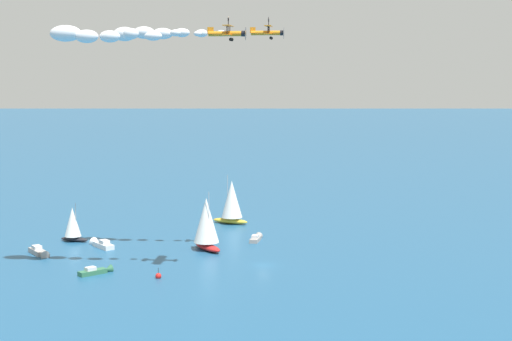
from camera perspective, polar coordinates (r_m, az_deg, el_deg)
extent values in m
plane|color=#1E517A|center=(148.39, 0.57, -7.09)|extent=(2000.00, 2000.00, 0.00)
cube|color=white|center=(166.69, -11.32, -5.51)|extent=(6.54, 2.76, 1.02)
cone|color=white|center=(170.12, -11.89, -5.28)|extent=(1.85, 2.21, 2.03)
cube|color=silver|center=(166.09, -11.25, -5.24)|extent=(2.40, 1.87, 0.76)
ellipsoid|color=gold|center=(191.12, -1.94, -3.78)|extent=(9.78, 5.84, 1.32)
cylinder|color=#B2B2B7|center=(190.43, -2.14, -1.96)|extent=(0.14, 0.14, 10.87)
cone|color=white|center=(189.98, -1.82, -2.14)|extent=(6.71, 6.71, 9.24)
ellipsoid|color=black|center=(174.72, -13.40, -5.02)|extent=(6.78, 4.75, 0.93)
cylinder|color=#B2B2B7|center=(173.66, -13.30, -3.64)|extent=(0.14, 0.14, 7.67)
cone|color=white|center=(174.16, -13.53, -3.74)|extent=(4.95, 4.95, 6.52)
cube|color=#9E9993|center=(170.06, -0.04, -5.16)|extent=(4.46, 5.39, 0.86)
cone|color=#9E9993|center=(173.21, 0.18, -4.95)|extent=(2.19, 2.10, 1.72)
cube|color=silver|center=(169.52, -0.06, -4.94)|extent=(2.20, 2.33, 0.64)
cube|color=#9E9993|center=(164.00, -15.98, -5.85)|extent=(6.36, 2.92, 0.98)
cone|color=#9E9993|center=(160.54, -15.54, -6.10)|extent=(1.86, 2.19, 1.96)
cube|color=silver|center=(164.25, -16.04, -5.53)|extent=(2.37, 1.89, 0.73)
ellipsoid|color=#B21E1E|center=(161.58, -3.63, -5.72)|extent=(10.02, 4.72, 1.35)
cylinder|color=#B2B2B7|center=(159.73, -3.53, -3.58)|extent=(0.14, 0.14, 11.11)
cone|color=white|center=(160.88, -3.73, -3.71)|extent=(6.33, 6.33, 9.44)
cube|color=#33704C|center=(144.63, -12.10, -7.44)|extent=(1.97, 5.37, 0.85)
cone|color=#33704C|center=(146.17, -10.98, -7.26)|extent=(1.76, 1.44, 1.69)
cube|color=silver|center=(144.27, -12.25, -7.17)|extent=(1.45, 1.92, 0.63)
sphere|color=red|center=(140.10, -7.30, -7.82)|extent=(1.10, 1.10, 1.10)
cylinder|color=black|center=(139.85, -7.30, -7.40)|extent=(0.08, 0.08, 1.00)
cylinder|color=orange|center=(153.72, 0.83, 10.22)|extent=(5.41, 4.93, 0.93)
cylinder|color=black|center=(153.56, 1.93, 10.23)|extent=(1.14, 1.18, 1.04)
cylinder|color=#4C4C51|center=(153.54, 2.09, 10.22)|extent=(1.61, 1.81, 2.37)
cube|color=orange|center=(153.69, 0.95, 10.12)|extent=(5.74, 6.26, 0.36)
cube|color=orange|center=(153.75, 0.95, 10.73)|extent=(5.74, 6.26, 0.36)
cylinder|color=black|center=(156.23, 1.00, 10.40)|extent=(0.18, 0.18, 1.62)
cylinder|color=black|center=(154.62, 0.97, 10.41)|extent=(0.18, 0.18, 1.62)
cylinder|color=black|center=(152.82, 0.92, 10.44)|extent=(0.18, 0.18, 1.62)
cylinder|color=black|center=(151.20, 0.88, 10.46)|extent=(0.18, 0.18, 1.62)
cube|color=orange|center=(153.95, -0.24, 10.42)|extent=(0.92, 0.83, 1.20)
cube|color=orange|center=(153.93, -0.24, 10.22)|extent=(2.33, 2.47, 0.16)
cylinder|color=black|center=(154.54, 1.15, 9.84)|extent=(0.54, 0.50, 0.60)
cylinder|color=black|center=(152.75, 1.11, 9.86)|extent=(0.54, 0.50, 0.60)
cylinder|color=#262628|center=(153.77, 0.95, 10.90)|extent=(0.13, 0.13, 0.90)
cylinder|color=black|center=(153.87, 0.95, 10.89)|extent=(0.20, 0.20, 0.78)
cylinder|color=black|center=(153.67, 0.94, 10.90)|extent=(0.20, 0.20, 0.78)
cube|color=black|center=(153.79, 0.95, 11.14)|extent=(0.39, 0.40, 0.53)
sphere|color=brown|center=(153.81, 0.95, 11.28)|extent=(0.21, 0.21, 0.21)
cylinder|color=black|center=(154.09, 0.95, 11.30)|extent=(0.32, 0.35, 0.54)
cylinder|color=black|center=(153.54, 0.94, 11.31)|extent=(0.30, 0.32, 0.55)
ellipsoid|color=silver|center=(154.06, -1.12, 10.16)|extent=(2.27, 2.21, 1.03)
ellipsoid|color=silver|center=(154.19, -2.62, 10.19)|extent=(2.51, 2.47, 1.32)
ellipsoid|color=silver|center=(154.92, -4.08, 10.18)|extent=(3.08, 3.03, 1.61)
ellipsoid|color=silver|center=(155.41, -5.55, 10.20)|extent=(3.77, 3.67, 1.82)
ellipsoid|color=silver|center=(156.46, -6.98, 10.10)|extent=(4.92, 4.79, 2.31)
ellipsoid|color=silver|center=(157.83, -8.37, 10.15)|extent=(5.28, 5.15, 2.53)
ellipsoid|color=silver|center=(158.69, -9.78, 10.00)|extent=(5.79, 5.68, 2.95)
cylinder|color=orange|center=(135.67, -2.20, 10.17)|extent=(5.41, 4.93, 0.93)
cylinder|color=black|center=(135.37, -0.96, 10.18)|extent=(1.14, 1.18, 1.04)
cylinder|color=#4C4C51|center=(135.33, -0.78, 10.18)|extent=(1.61, 1.81, 2.37)
cube|color=orange|center=(135.63, -2.07, 10.05)|extent=(5.74, 6.26, 0.36)
cube|color=orange|center=(135.68, -2.08, 10.74)|extent=(5.74, 6.26, 0.36)
cylinder|color=black|center=(138.16, -1.95, 10.36)|extent=(0.18, 0.18, 1.62)
cylinder|color=black|center=(136.55, -2.03, 10.38)|extent=(0.18, 0.18, 1.62)
cylinder|color=black|center=(134.76, -2.12, 10.41)|extent=(0.18, 0.18, 1.62)
cylinder|color=black|center=(133.15, -2.20, 10.43)|extent=(0.18, 0.18, 1.62)
cube|color=orange|center=(136.05, -3.41, 10.38)|extent=(0.92, 0.83, 1.20)
cube|color=orange|center=(136.03, -3.41, 10.15)|extent=(2.33, 2.47, 0.16)
cylinder|color=black|center=(136.45, -1.81, 9.74)|extent=(0.54, 0.50, 0.60)
cylinder|color=black|center=(134.66, -1.90, 9.75)|extent=(0.54, 0.50, 0.60)
cylinder|color=#262628|center=(135.70, -2.08, 10.93)|extent=(0.13, 0.13, 0.90)
cylinder|color=black|center=(135.80, -2.07, 10.92)|extent=(0.20, 0.20, 0.78)
cylinder|color=black|center=(135.60, -2.08, 10.93)|extent=(0.20, 0.20, 0.78)
cube|color=black|center=(135.73, -2.08, 11.20)|extent=(0.39, 0.40, 0.53)
sphere|color=tan|center=(135.75, -2.08, 11.36)|extent=(0.21, 0.21, 0.21)
cylinder|color=black|center=(136.19, -2.06, 11.24)|extent=(0.45, 0.50, 0.11)
cylinder|color=black|center=(135.28, -2.10, 11.26)|extent=(0.45, 0.50, 0.11)
ellipsoid|color=silver|center=(136.74, -4.37, 10.15)|extent=(1.81, 1.78, 0.94)
ellipsoid|color=silver|center=(137.28, -6.03, 10.18)|extent=(2.36, 2.32, 1.24)
ellipsoid|color=silver|center=(137.88, -7.68, 9.91)|extent=(3.69, 3.58, 1.68)
ellipsoid|color=silver|center=(138.73, -9.31, 10.04)|extent=(3.66, 3.62, 2.04)
ellipsoid|color=silver|center=(140.14, -10.85, 9.80)|extent=(4.51, 4.41, 2.21)
ellipsoid|color=silver|center=(140.41, -12.52, 9.74)|extent=(5.02, 4.90, 2.42)
ellipsoid|color=silver|center=(142.06, -14.02, 9.90)|extent=(6.61, 6.42, 3.02)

